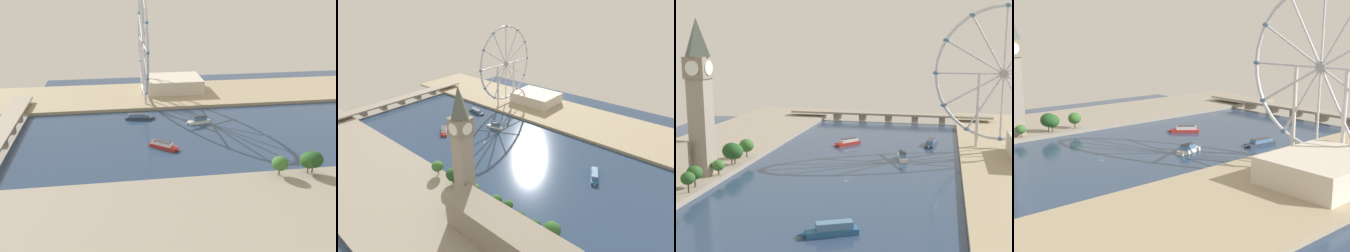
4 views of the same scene
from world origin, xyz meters
The scene contains 9 objects.
ground_plane centered at (0.00, 0.00, 0.00)m, with size 397.34×397.34×0.00m, color navy.
riverbank_left centered at (-113.67, 0.00, 1.50)m, with size 90.00×520.00×3.00m, color gray.
riverbank_right centered at (113.67, 0.00, 1.50)m, with size 90.00×520.00×3.00m, color tan.
ferris_wheel centered at (98.31, 90.12, 57.55)m, with size 102.01×3.20×105.42m.
riverside_hall centered at (125.65, 56.43, 10.04)m, with size 46.66×59.68×14.08m, color beige.
river_bridge centered at (0.00, 207.66, 6.18)m, with size 209.34×16.56×8.40m.
tour_boat_0 centered at (47.51, 99.30, 2.05)m, with size 9.41×28.13×4.87m.
tour_boat_1 centered at (29.46, 48.92, 2.45)m, with size 8.26×22.67×6.19m.
tour_boat_2 centered at (-17.65, 86.04, 2.30)m, with size 19.30×22.44×5.44m.
Camera 4 is at (252.60, -148.37, 81.57)m, focal length 50.04 mm.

